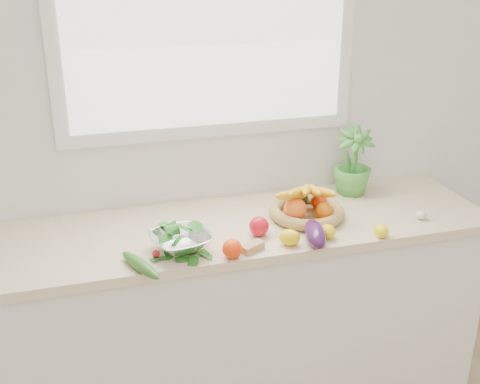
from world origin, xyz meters
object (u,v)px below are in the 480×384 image
object	(u,v)px
apple	(259,226)
colander_with_spinach	(181,237)
potted_herb	(353,162)
fruit_basket	(306,207)
eggplant	(315,234)
cucumber	(140,265)

from	to	relation	value
apple	colander_with_spinach	xyz separation A→B (m)	(-0.33, -0.05, 0.02)
potted_herb	fruit_basket	bearing A→B (deg)	-146.96
eggplant	fruit_basket	bearing A→B (deg)	76.60
eggplant	colander_with_spinach	world-z (taller)	colander_with_spinach
fruit_basket	potted_herb	bearing A→B (deg)	33.04
cucumber	colander_with_spinach	bearing A→B (deg)	31.39
potted_herb	colander_with_spinach	size ratio (longest dim) A/B	1.20
cucumber	potted_herb	bearing A→B (deg)	23.49
apple	cucumber	distance (m)	0.52
apple	eggplant	size ratio (longest dim) A/B	0.39
eggplant	cucumber	size ratio (longest dim) A/B	0.84
eggplant	cucumber	distance (m)	0.68
eggplant	colander_with_spinach	xyz separation A→B (m)	(-0.52, 0.08, 0.02)
apple	cucumber	world-z (taller)	apple
cucumber	potted_herb	world-z (taller)	potted_herb
apple	colander_with_spinach	bearing A→B (deg)	-171.78
cucumber	potted_herb	xyz separation A→B (m)	(1.05, 0.45, 0.13)
cucumber	potted_herb	distance (m)	1.15
eggplant	potted_herb	xyz separation A→B (m)	(0.36, 0.43, 0.11)
fruit_basket	colander_with_spinach	size ratio (longest dim) A/B	1.58
apple	cucumber	bearing A→B (deg)	-163.18
eggplant	fruit_basket	world-z (taller)	fruit_basket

